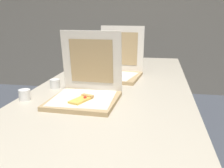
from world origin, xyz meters
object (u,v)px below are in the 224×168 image
object	(u,v)px
table	(114,92)
cup_white_near_left	(25,95)
cup_white_near_center	(55,84)
cup_white_mid	(73,77)
pizza_box_front	(85,91)
pizza_box_middle	(117,70)

from	to	relation	value
table	cup_white_near_left	size ratio (longest dim) A/B	37.98
cup_white_near_left	cup_white_near_center	bearing A→B (deg)	73.53
cup_white_mid	cup_white_near_center	size ratio (longest dim) A/B	1.00
pizza_box_front	cup_white_near_center	distance (m)	0.32
cup_white_mid	cup_white_near_left	distance (m)	0.46
table	cup_white_near_left	distance (m)	0.55
table	cup_white_near_center	xyz separation A→B (m)	(-0.34, -0.12, 0.07)
pizza_box_middle	cup_white_near_left	xyz separation A→B (m)	(-0.39, -0.61, -0.02)
pizza_box_middle	cup_white_mid	distance (m)	0.32
pizza_box_front	pizza_box_middle	size ratio (longest dim) A/B	0.89
table	cup_white_mid	bearing A→B (deg)	163.53
table	cup_white_mid	world-z (taller)	cup_white_mid
table	pizza_box_middle	distance (m)	0.27
table	cup_white_near_center	size ratio (longest dim) A/B	37.98
cup_white_near_left	pizza_box_middle	bearing A→B (deg)	57.01
pizza_box_front	cup_white_near_left	distance (m)	0.32
cup_white_mid	table	bearing A→B (deg)	-16.47
pizza_box_middle	cup_white_near_left	distance (m)	0.72
pizza_box_middle	cup_white_near_center	size ratio (longest dim) A/B	6.53
pizza_box_front	cup_white_near_center	world-z (taller)	pizza_box_front
cup_white_mid	pizza_box_middle	bearing A→B (deg)	30.19
pizza_box_middle	cup_white_mid	world-z (taller)	pizza_box_middle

